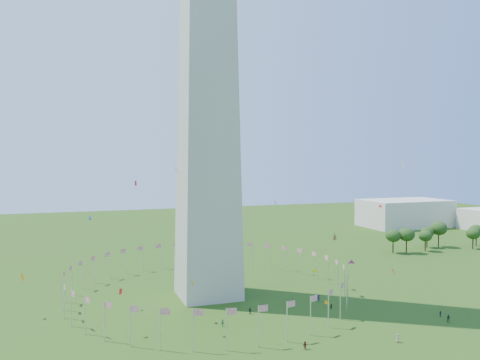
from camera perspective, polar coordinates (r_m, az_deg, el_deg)
name	(u,v)px	position (r m, az deg, el deg)	size (l,w,h in m)	color
washington_monument	(207,4)	(142.96, -4.02, 20.64)	(16.80, 16.80, 169.00)	#B6B1A1
flag_ring	(208,281)	(140.33, -3.92, -12.15)	(80.24, 80.24, 9.00)	silver
gov_building_east_a	(404,213)	(298.30, 19.41, -3.83)	(50.00, 30.00, 16.00)	beige
crowd	(333,352)	(103.09, 11.30, -19.82)	(93.70, 76.39, 2.00)	gray
kites_aloft	(265,246)	(118.14, 3.10, -8.09)	(101.44, 62.63, 35.68)	#CC2699
tree_line_east	(433,238)	(226.55, 22.48, -6.57)	(53.49, 15.73, 11.51)	#2A511B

